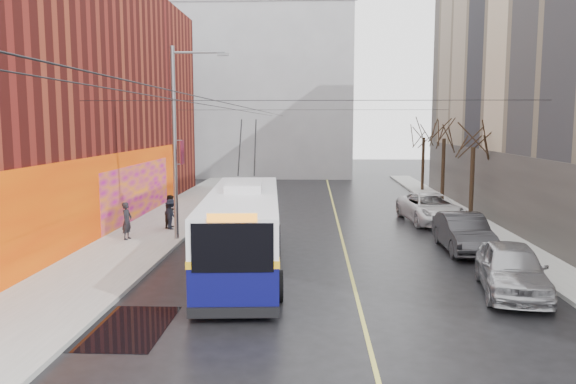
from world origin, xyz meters
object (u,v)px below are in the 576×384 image
object	(u,v)px
pedestrian_a	(127,221)
pedestrian_b	(171,211)
following_car	(252,201)
tree_mid	(444,127)
parked_car_c	(431,208)
parked_car_a	(512,269)
streetlight_pole	(178,138)
pedestrian_c	(171,214)
trolleybus	(243,228)
tree_near	(474,133)
parked_car_b	(463,233)
tree_far	(424,128)

from	to	relation	value
pedestrian_a	pedestrian_b	xyz separation A→B (m)	(1.32, 2.95, -0.01)
following_car	pedestrian_a	distance (m)	10.52
tree_mid	parked_car_c	distance (m)	8.94
parked_car_a	following_car	world-z (taller)	parked_car_a
streetlight_pole	pedestrian_c	distance (m)	4.63
streetlight_pole	pedestrian_c	world-z (taller)	streetlight_pole
trolleybus	following_car	xyz separation A→B (m)	(-1.14, 13.85, -0.89)
tree_near	parked_car_c	world-z (taller)	tree_near
tree_near	pedestrian_c	xyz separation A→B (m)	(-16.13, -3.76, -4.05)
parked_car_a	tree_near	bearing A→B (deg)	89.55
parked_car_c	pedestrian_a	size ratio (longest dim) A/B	3.35
streetlight_pole	parked_car_b	bearing A→B (deg)	-6.30
pedestrian_b	pedestrian_c	world-z (taller)	pedestrian_b
tree_mid	parked_car_c	world-z (taller)	tree_mid
tree_far	parked_car_b	xyz separation A→B (m)	(-2.37, -21.41, -4.33)
tree_mid	pedestrian_c	xyz separation A→B (m)	(-16.13, -10.76, -4.33)
streetlight_pole	tree_near	xyz separation A→B (m)	(15.14, 6.00, 0.13)
parked_car_b	tree_far	bearing A→B (deg)	83.68
trolleybus	parked_car_c	bearing A→B (deg)	44.36
tree_near	parked_car_b	size ratio (longest dim) A/B	1.30
streetlight_pole	tree_near	world-z (taller)	streetlight_pole
tree_near	parked_car_a	bearing A→B (deg)	-100.19
tree_mid	pedestrian_a	xyz separation A→B (m)	(-17.55, -13.32, -4.23)
trolleybus	parked_car_a	distance (m)	9.53
pedestrian_a	pedestrian_b	distance (m)	3.23
trolleybus	pedestrian_b	distance (m)	8.84
tree_mid	pedestrian_b	bearing A→B (deg)	-147.42
parked_car_a	parked_car_b	distance (m)	6.13
trolleybus	pedestrian_c	bearing A→B (deg)	118.72
tree_near	tree_mid	size ratio (longest dim) A/B	0.96
trolleybus	parked_car_a	bearing A→B (deg)	-20.60
trolleybus	tree_mid	bearing A→B (deg)	52.94
tree_far	following_car	xyz separation A→B (m)	(-12.69, -11.00, -4.44)
parked_car_c	pedestrian_a	distance (m)	16.34
tree_far	pedestrian_a	xyz separation A→B (m)	(-17.55, -20.32, -4.12)
tree_near	parked_car_a	xyz separation A→B (m)	(-2.43, -13.54, -4.14)
streetlight_pole	following_car	distance (m)	10.21
tree_far	parked_car_b	size ratio (longest dim) A/B	1.33
tree_near	parked_car_a	world-z (taller)	tree_near
trolleybus	parked_car_b	size ratio (longest dim) A/B	2.48
tree_mid	tree_far	distance (m)	7.00
following_car	pedestrian_a	size ratio (longest dim) A/B	2.36
tree_near	parked_car_a	distance (m)	14.36
tree_far	pedestrian_a	world-z (taller)	tree_far
tree_mid	parked_car_a	xyz separation A→B (m)	(-2.43, -20.54, -4.42)
pedestrian_c	parked_car_b	bearing A→B (deg)	-147.71
streetlight_pole	trolleybus	distance (m)	6.86
parked_car_a	pedestrian_c	distance (m)	16.83
parked_car_c	pedestrian_b	world-z (taller)	pedestrian_b
pedestrian_b	tree_near	bearing A→B (deg)	-69.46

